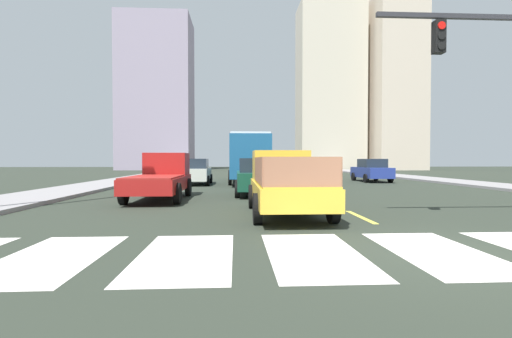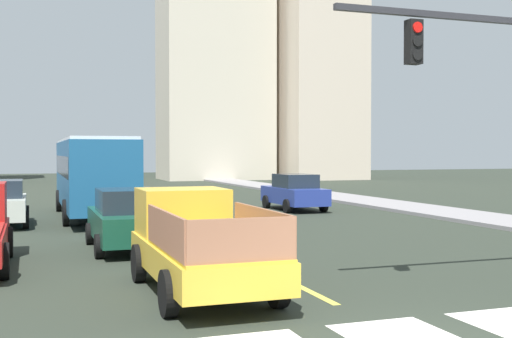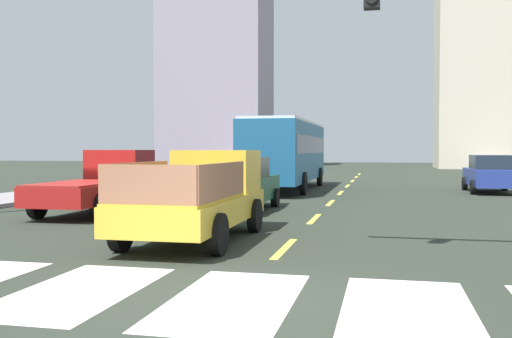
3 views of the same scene
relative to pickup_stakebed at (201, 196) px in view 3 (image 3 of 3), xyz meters
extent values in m
plane|color=#293026|center=(2.06, -4.97, -0.94)|extent=(160.00, 160.00, 0.00)
cube|color=gray|center=(-10.06, 13.03, -0.86)|extent=(3.16, 110.00, 0.15)
cube|color=silver|center=(-0.17, -4.97, -0.93)|extent=(1.61, 3.24, 0.01)
cube|color=silver|center=(2.06, -4.97, -0.93)|extent=(1.61, 3.24, 0.01)
cube|color=silver|center=(4.30, -4.97, -0.93)|extent=(1.61, 3.24, 0.01)
cube|color=#DBCE43|center=(2.06, -0.97, -0.93)|extent=(0.16, 2.40, 0.01)
cube|color=#DBCE43|center=(2.06, 4.03, -0.93)|extent=(0.16, 2.40, 0.01)
cube|color=#DBCE43|center=(2.06, 9.03, -0.93)|extent=(0.16, 2.40, 0.01)
cube|color=#DBCE43|center=(2.06, 14.03, -0.93)|extent=(0.16, 2.40, 0.01)
cube|color=#DBCE43|center=(2.06, 19.03, -0.93)|extent=(0.16, 2.40, 0.01)
cube|color=#DBCE43|center=(2.06, 24.03, -0.93)|extent=(0.16, 2.40, 0.01)
cube|color=#DBCE43|center=(2.06, 29.03, -0.93)|extent=(0.16, 2.40, 0.01)
cube|color=#DBCE43|center=(2.06, 34.03, -0.93)|extent=(0.16, 2.40, 0.01)
cube|color=gold|center=(0.00, -0.44, -0.26)|extent=(1.96, 5.20, 0.56)
cube|color=gold|center=(0.00, 1.26, 0.52)|extent=(1.84, 1.60, 1.00)
cube|color=#19232D|center=(0.00, 1.70, 0.70)|extent=(1.72, 0.08, 0.56)
cube|color=gold|center=(0.00, -1.39, 0.05)|extent=(1.84, 3.30, 0.06)
cylinder|color=black|center=(-0.98, 1.12, -0.54)|extent=(0.22, 0.80, 0.80)
cylinder|color=black|center=(0.98, 1.12, -0.54)|extent=(0.22, 0.80, 0.80)
cylinder|color=black|center=(-0.98, -2.00, -0.54)|extent=(0.22, 0.80, 0.80)
cylinder|color=black|center=(0.98, -2.00, -0.54)|extent=(0.22, 0.80, 0.80)
cube|color=#946147|center=(-0.90, -1.39, 0.43)|extent=(0.06, 3.17, 0.70)
cube|color=#946147|center=(0.90, -1.39, 0.43)|extent=(0.06, 3.17, 0.70)
cube|color=#946147|center=(0.00, -2.97, 0.43)|extent=(1.80, 0.06, 0.70)
cube|color=#A41A18|center=(-4.67, 3.89, -0.26)|extent=(1.96, 5.20, 0.56)
cube|color=#A41A18|center=(-4.67, 5.59, 0.52)|extent=(1.84, 1.60, 1.00)
cube|color=#19232D|center=(-4.67, 6.03, 0.70)|extent=(1.72, 0.08, 0.56)
cube|color=maroon|center=(-4.67, 2.94, 0.05)|extent=(1.84, 3.30, 0.06)
cylinder|color=black|center=(-5.65, 5.45, -0.54)|extent=(0.22, 0.80, 0.80)
cylinder|color=black|center=(-3.69, 5.45, -0.54)|extent=(0.22, 0.80, 0.80)
cylinder|color=black|center=(-5.65, 2.33, -0.54)|extent=(0.22, 0.80, 0.80)
cylinder|color=black|center=(-3.69, 2.33, -0.54)|extent=(0.22, 0.80, 0.80)
cube|color=#1C5785|center=(-0.65, 15.35, 0.91)|extent=(2.50, 10.80, 2.70)
cube|color=#19232D|center=(-0.65, 15.35, 1.26)|extent=(2.52, 9.94, 0.80)
cube|color=silver|center=(-0.65, 15.35, 2.32)|extent=(2.40, 10.37, 0.12)
cylinder|color=black|center=(-1.90, 18.70, -0.44)|extent=(0.22, 1.00, 1.00)
cylinder|color=black|center=(0.60, 18.70, -0.44)|extent=(0.22, 1.00, 1.00)
cylinder|color=black|center=(-1.90, 12.38, -0.44)|extent=(0.22, 1.00, 1.00)
cylinder|color=black|center=(0.60, 12.38, -0.44)|extent=(0.22, 1.00, 1.00)
cube|color=beige|center=(-4.20, 13.23, -0.24)|extent=(1.80, 4.40, 0.76)
cube|color=#1E2833|center=(-4.20, 13.08, 0.46)|extent=(1.58, 2.11, 0.64)
cylinder|color=black|center=(-5.10, 14.60, -0.62)|extent=(0.22, 0.64, 0.64)
cylinder|color=black|center=(-3.30, 14.60, -0.62)|extent=(0.22, 0.64, 0.64)
cylinder|color=black|center=(-5.10, 11.87, -0.62)|extent=(0.22, 0.64, 0.64)
cylinder|color=black|center=(-3.30, 11.87, -0.62)|extent=(0.22, 0.64, 0.64)
cube|color=#154734|center=(-0.57, 5.82, -0.24)|extent=(1.80, 4.40, 0.76)
cube|color=#1E2833|center=(-0.57, 5.67, 0.46)|extent=(1.58, 2.11, 0.64)
cylinder|color=black|center=(-1.47, 7.19, -0.62)|extent=(0.22, 0.64, 0.64)
cylinder|color=black|center=(0.33, 7.19, -0.62)|extent=(0.22, 0.64, 0.64)
cylinder|color=black|center=(-1.47, 4.46, -0.62)|extent=(0.22, 0.64, 0.64)
cylinder|color=black|center=(0.33, 4.46, -0.62)|extent=(0.22, 0.64, 0.64)
cube|color=navy|center=(8.71, 15.72, -0.24)|extent=(1.80, 4.40, 0.76)
cube|color=#1E2833|center=(8.71, 15.57, 0.46)|extent=(1.58, 2.11, 0.64)
cylinder|color=black|center=(7.81, 17.09, -0.62)|extent=(0.22, 0.64, 0.64)
cylinder|color=black|center=(9.61, 17.09, -0.62)|extent=(0.22, 0.64, 0.64)
cylinder|color=black|center=(7.81, 14.36, -0.62)|extent=(0.22, 0.64, 0.64)
cube|color=#978A9F|center=(-14.81, 51.13, 11.70)|extent=(11.67, 8.77, 25.27)
cube|color=beige|center=(14.69, 50.99, 13.07)|extent=(10.82, 7.11, 28.01)
camera|label=1|loc=(-1.54, -11.26, 0.71)|focal=25.57mm
camera|label=2|loc=(-3.14, -12.58, 1.82)|focal=45.29mm
camera|label=3|loc=(4.00, -12.25, 1.05)|focal=40.37mm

